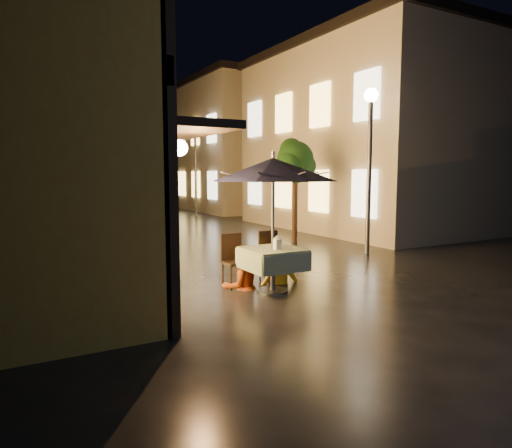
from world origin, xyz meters
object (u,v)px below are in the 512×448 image
cafe_table (273,259)px  person_orange (241,247)px  patio_umbrella (273,170)px  person_yellow (279,244)px  bicycle_0 (132,244)px  table_lantern (277,242)px  streetlamp_near (370,141)px

cafe_table → person_orange: (-0.36, 0.52, 0.18)m
patio_umbrella → person_orange: size_ratio=1.61×
person_yellow → bicycle_0: person_yellow is taller
patio_umbrella → table_lantern: patio_umbrella is taller
streetlamp_near → table_lantern: (-4.20, -2.30, -2.00)m
patio_umbrella → bicycle_0: size_ratio=1.61×
table_lantern → person_orange: bearing=117.9°
streetlamp_near → bicycle_0: streetlamp_near is taller
streetlamp_near → bicycle_0: size_ratio=2.76×
streetlamp_near → person_yellow: size_ratio=2.81×
patio_umbrella → person_orange: patio_umbrella is taller
cafe_table → patio_umbrella: (0.00, -0.00, 1.56)m
streetlamp_near → cafe_table: streetlamp_near is taller
streetlamp_near → table_lantern: size_ratio=16.92×
person_yellow → bicycle_0: 4.02m
cafe_table → patio_umbrella: 1.56m
cafe_table → patio_umbrella: size_ratio=0.40×
patio_umbrella → table_lantern: bearing=-90.0°
streetlamp_near → person_yellow: bearing=-156.6°
streetlamp_near → bicycle_0: (-5.64, 1.91, -2.52)m
cafe_table → person_orange: 0.66m
person_yellow → patio_umbrella: bearing=57.7°
streetlamp_near → patio_umbrella: bearing=-152.9°
table_lantern → person_yellow: size_ratio=0.17×
cafe_table → streetlamp_near: bearing=27.1°
table_lantern → cafe_table: bearing=90.0°
bicycle_0 → patio_umbrella: bearing=175.4°
cafe_table → table_lantern: bearing=-90.0°
person_yellow → table_lantern: bearing=64.4°
patio_umbrella → person_orange: 1.52m
person_orange → bicycle_0: (-1.08, 3.54, -0.36)m
bicycle_0 → cafe_table: bearing=175.4°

